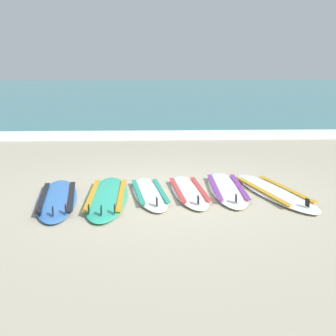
# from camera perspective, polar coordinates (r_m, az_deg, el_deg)

# --- Properties ---
(ground_plane) EXTENTS (80.00, 80.00, 0.00)m
(ground_plane) POSITION_cam_1_polar(r_m,az_deg,el_deg) (6.83, 0.55, -3.40)
(ground_plane) COLOR #B7AD93
(sea) EXTENTS (80.00, 60.00, 0.10)m
(sea) POSITION_cam_1_polar(r_m,az_deg,el_deg) (41.93, -1.98, 10.04)
(sea) COLOR teal
(sea) RESTS_ON ground
(wave_foam_strip) EXTENTS (80.00, 1.12, 0.11)m
(wave_foam_strip) POSITION_cam_1_polar(r_m,az_deg,el_deg) (12.59, -0.84, 4.23)
(wave_foam_strip) COLOR white
(wave_foam_strip) RESTS_ON ground
(surfboard_0) EXTENTS (0.85, 2.28, 0.18)m
(surfboard_0) POSITION_cam_1_polar(r_m,az_deg,el_deg) (6.68, -13.91, -3.81)
(surfboard_0) COLOR #3875CC
(surfboard_0) RESTS_ON ground
(surfboard_1) EXTENTS (0.63, 2.39, 0.18)m
(surfboard_1) POSITION_cam_1_polar(r_m,az_deg,el_deg) (6.65, -7.76, -3.63)
(surfboard_1) COLOR #2DB793
(surfboard_1) RESTS_ON ground
(surfboard_2) EXTENTS (0.73, 1.98, 0.18)m
(surfboard_2) POSITION_cam_1_polar(r_m,az_deg,el_deg) (6.79, -2.37, -3.20)
(surfboard_2) COLOR silver
(surfboard_2) RESTS_ON ground
(surfboard_3) EXTENTS (0.65, 2.01, 0.18)m
(surfboard_3) POSITION_cam_1_polar(r_m,az_deg,el_deg) (6.89, 2.67, -2.96)
(surfboard_3) COLOR white
(surfboard_3) RESTS_ON ground
(surfboard_4) EXTENTS (0.60, 2.19, 0.18)m
(surfboard_4) POSITION_cam_1_polar(r_m,az_deg,el_deg) (7.09, 7.52, -2.61)
(surfboard_4) COLOR white
(surfboard_4) RESTS_ON ground
(surfboard_5) EXTENTS (1.10, 2.40, 0.18)m
(surfboard_5) POSITION_cam_1_polar(r_m,az_deg,el_deg) (7.05, 13.31, -2.94)
(surfboard_5) COLOR white
(surfboard_5) RESTS_ON ground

